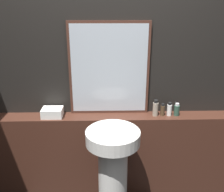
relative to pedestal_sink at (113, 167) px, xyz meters
The scene contains 9 objects.
wall_back 0.87m from the pedestal_sink, 92.98° to the left, with size 8.00×0.06×2.50m.
vanity_counter 0.43m from the pedestal_sink, 93.97° to the left, with size 2.74×0.21×0.88m.
pedestal_sink is the anchor object (origin of this frame).
mirror 0.91m from the pedestal_sink, 92.63° to the left, with size 0.78×0.03×0.91m.
towel_stack 0.80m from the pedestal_sink, 145.03° to the left, with size 0.20×0.16×0.09m.
shampoo_bottle 0.71m from the pedestal_sink, 43.30° to the left, with size 0.05×0.05×0.16m.
conditioner_bottle 0.75m from the pedestal_sink, 38.99° to the left, with size 0.04×0.04×0.12m.
lotion_bottle 0.80m from the pedestal_sink, 35.52° to the left, with size 0.05×0.05×0.14m.
body_wash_bottle 0.85m from the pedestal_sink, 32.30° to the left, with size 0.05×0.05×0.13m.
Camera 1 is at (-0.03, -1.07, 1.90)m, focal length 40.00 mm.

